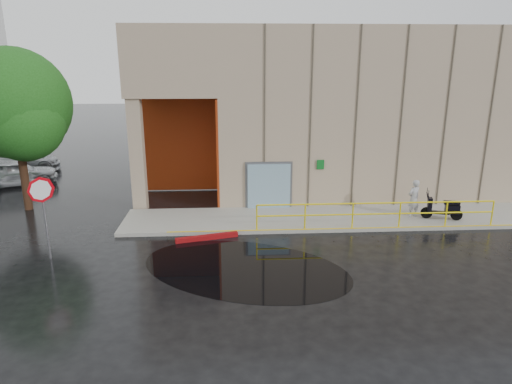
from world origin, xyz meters
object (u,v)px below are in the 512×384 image
person (414,198)px  stop_sign (43,201)px  scooter (443,202)px  car_c (14,161)px  red_curb (207,237)px  car_a (14,173)px  tree_near (16,108)px

person → stop_sign: 14.33m
scooter → car_c: car_c is taller
red_curb → stop_sign: bearing=-164.9°
scooter → stop_sign: bearing=-153.6°
person → car_a: size_ratio=0.38×
stop_sign → car_c: stop_sign is taller
stop_sign → tree_near: size_ratio=0.41×
red_curb → tree_near: size_ratio=0.34×
stop_sign → car_c: size_ratio=0.57×
person → stop_sign: size_ratio=0.56×
person → car_a: 20.44m
red_curb → car_c: bearing=136.7°
tree_near → car_a: bearing=120.5°
person → car_a: bearing=-43.3°
red_curb → scooter: bearing=7.9°
car_a → red_curb: bearing=-152.7°
person → tree_near: 17.34m
stop_sign → car_c: bearing=101.2°
car_a → person: bearing=-133.7°
tree_near → person: bearing=-7.7°
person → scooter: bearing=135.8°
stop_sign → red_curb: stop_sign is taller
person → tree_near: (-16.80, 2.28, 3.62)m
person → stop_sign: stop_sign is taller
person → scooter: (1.10, -0.40, -0.07)m
scooter → car_c: (-21.80, 10.03, -0.14)m
car_c → tree_near: tree_near is taller
stop_sign → tree_near: tree_near is taller
stop_sign → red_curb: size_ratio=1.21×
car_c → person: bearing=-137.4°
car_a → car_c: size_ratio=0.83×
car_c → tree_near: (3.89, -7.35, 3.84)m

